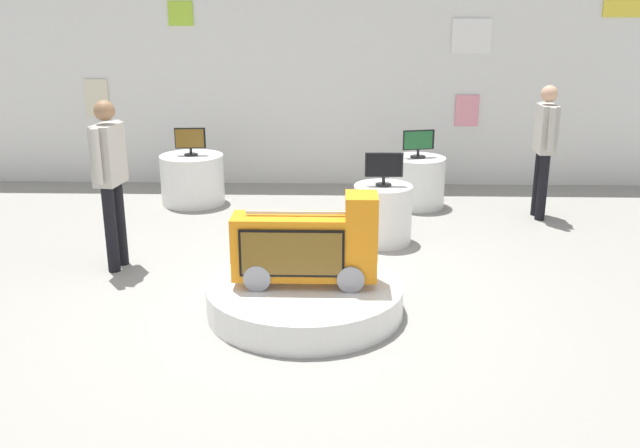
{
  "coord_description": "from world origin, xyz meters",
  "views": [
    {
      "loc": [
        0.34,
        -5.73,
        2.56
      ],
      "look_at": [
        0.17,
        0.28,
        0.64
      ],
      "focal_mm": 38.8,
      "sensor_mm": 36.0,
      "label": 1
    }
  ],
  "objects_px": {
    "display_pedestal_left_rear": "(193,179)",
    "shopper_browsing_near_truck": "(110,172)",
    "main_display_pedestal": "(305,298)",
    "tv_on_right_rear": "(384,167)",
    "novelty_firetruck_tv": "(307,248)",
    "shopper_browsing_rear": "(545,142)",
    "tv_on_center_rear": "(418,142)",
    "display_pedestal_center_rear": "(417,182)",
    "display_pedestal_right_rear": "(383,214)",
    "tv_on_left_rear": "(190,140)"
  },
  "relations": [
    {
      "from": "display_pedestal_left_rear",
      "to": "shopper_browsing_rear",
      "type": "xyz_separation_m",
      "value": [
        4.45,
        -0.53,
        0.63
      ]
    },
    {
      "from": "novelty_firetruck_tv",
      "to": "tv_on_left_rear",
      "type": "relative_size",
      "value": 3.05
    },
    {
      "from": "tv_on_center_rear",
      "to": "shopper_browsing_near_truck",
      "type": "height_order",
      "value": "shopper_browsing_near_truck"
    },
    {
      "from": "display_pedestal_left_rear",
      "to": "tv_on_right_rear",
      "type": "height_order",
      "value": "tv_on_right_rear"
    },
    {
      "from": "main_display_pedestal",
      "to": "shopper_browsing_near_truck",
      "type": "relative_size",
      "value": 1.0
    },
    {
      "from": "main_display_pedestal",
      "to": "tv_on_left_rear",
      "type": "distance_m",
      "value": 3.85
    },
    {
      "from": "main_display_pedestal",
      "to": "display_pedestal_center_rear",
      "type": "bearing_deg",
      "value": 68.61
    },
    {
      "from": "tv_on_center_rear",
      "to": "tv_on_right_rear",
      "type": "distance_m",
      "value": 1.56
    },
    {
      "from": "novelty_firetruck_tv",
      "to": "shopper_browsing_rear",
      "type": "height_order",
      "value": "shopper_browsing_rear"
    },
    {
      "from": "tv_on_center_rear",
      "to": "display_pedestal_right_rear",
      "type": "xyz_separation_m",
      "value": [
        -0.53,
        -1.47,
        -0.52
      ]
    },
    {
      "from": "novelty_firetruck_tv",
      "to": "shopper_browsing_rear",
      "type": "bearing_deg",
      "value": 46.14
    },
    {
      "from": "tv_on_center_rear",
      "to": "shopper_browsing_near_truck",
      "type": "xyz_separation_m",
      "value": [
        -3.25,
        -2.34,
        0.14
      ]
    },
    {
      "from": "tv_on_right_rear",
      "to": "shopper_browsing_near_truck",
      "type": "bearing_deg",
      "value": -162.24
    },
    {
      "from": "main_display_pedestal",
      "to": "tv_on_right_rear",
      "type": "bearing_deg",
      "value": 67.45
    },
    {
      "from": "main_display_pedestal",
      "to": "shopper_browsing_rear",
      "type": "bearing_deg",
      "value": 45.82
    },
    {
      "from": "tv_on_right_rear",
      "to": "display_pedestal_left_rear",
      "type": "bearing_deg",
      "value": 147.96
    },
    {
      "from": "main_display_pedestal",
      "to": "shopper_browsing_near_truck",
      "type": "xyz_separation_m",
      "value": [
        -1.94,
        1.0,
        0.86
      ]
    },
    {
      "from": "tv_on_left_rear",
      "to": "tv_on_center_rear",
      "type": "height_order",
      "value": "tv_on_left_rear"
    },
    {
      "from": "tv_on_center_rear",
      "to": "shopper_browsing_rear",
      "type": "xyz_separation_m",
      "value": [
        1.47,
        -0.48,
        0.11
      ]
    },
    {
      "from": "main_display_pedestal",
      "to": "display_pedestal_right_rear",
      "type": "distance_m",
      "value": 2.04
    },
    {
      "from": "display_pedestal_right_rear",
      "to": "novelty_firetruck_tv",
      "type": "bearing_deg",
      "value": -111.8
    },
    {
      "from": "tv_on_center_rear",
      "to": "shopper_browsing_near_truck",
      "type": "relative_size",
      "value": 0.24
    },
    {
      "from": "tv_on_left_rear",
      "to": "display_pedestal_center_rear",
      "type": "relative_size",
      "value": 0.55
    },
    {
      "from": "display_pedestal_left_rear",
      "to": "shopper_browsing_near_truck",
      "type": "height_order",
      "value": "shopper_browsing_near_truck"
    },
    {
      "from": "display_pedestal_left_rear",
      "to": "shopper_browsing_rear",
      "type": "distance_m",
      "value": 4.52
    },
    {
      "from": "main_display_pedestal",
      "to": "tv_on_left_rear",
      "type": "bearing_deg",
      "value": 116.17
    },
    {
      "from": "display_pedestal_left_rear",
      "to": "display_pedestal_right_rear",
      "type": "xyz_separation_m",
      "value": [
        2.44,
        -1.52,
        0.0
      ]
    },
    {
      "from": "display_pedestal_right_rear",
      "to": "shopper_browsing_rear",
      "type": "xyz_separation_m",
      "value": [
        2.01,
        0.99,
        0.63
      ]
    },
    {
      "from": "display_pedestal_center_rear",
      "to": "tv_on_right_rear",
      "type": "bearing_deg",
      "value": -109.9
    },
    {
      "from": "display_pedestal_right_rear",
      "to": "shopper_browsing_rear",
      "type": "relative_size",
      "value": 0.4
    },
    {
      "from": "tv_on_right_rear",
      "to": "novelty_firetruck_tv",
      "type": "bearing_deg",
      "value": -111.84
    },
    {
      "from": "main_display_pedestal",
      "to": "shopper_browsing_rear",
      "type": "height_order",
      "value": "shopper_browsing_rear"
    },
    {
      "from": "tv_on_center_rear",
      "to": "shopper_browsing_rear",
      "type": "distance_m",
      "value": 1.55
    },
    {
      "from": "display_pedestal_center_rear",
      "to": "tv_on_left_rear",
      "type": "bearing_deg",
      "value": 179.03
    },
    {
      "from": "display_pedestal_left_rear",
      "to": "tv_on_center_rear",
      "type": "distance_m",
      "value": 3.02
    },
    {
      "from": "main_display_pedestal",
      "to": "shopper_browsing_near_truck",
      "type": "bearing_deg",
      "value": 152.86
    },
    {
      "from": "display_pedestal_left_rear",
      "to": "display_pedestal_right_rear",
      "type": "distance_m",
      "value": 2.88
    },
    {
      "from": "main_display_pedestal",
      "to": "display_pedestal_right_rear",
      "type": "bearing_deg",
      "value": 67.49
    },
    {
      "from": "shopper_browsing_rear",
      "to": "display_pedestal_center_rear",
      "type": "bearing_deg",
      "value": 161.94
    },
    {
      "from": "tv_on_left_rear",
      "to": "display_pedestal_right_rear",
      "type": "xyz_separation_m",
      "value": [
        2.44,
        -1.52,
        -0.53
      ]
    },
    {
      "from": "tv_on_center_rear",
      "to": "tv_on_right_rear",
      "type": "xyz_separation_m",
      "value": [
        -0.53,
        -1.47,
        0.01
      ]
    },
    {
      "from": "novelty_firetruck_tv",
      "to": "tv_on_right_rear",
      "type": "bearing_deg",
      "value": 68.16
    },
    {
      "from": "novelty_firetruck_tv",
      "to": "tv_on_left_rear",
      "type": "height_order",
      "value": "novelty_firetruck_tv"
    },
    {
      "from": "display_pedestal_left_rear",
      "to": "shopper_browsing_near_truck",
      "type": "bearing_deg",
      "value": -96.59
    },
    {
      "from": "tv_on_left_rear",
      "to": "display_pedestal_right_rear",
      "type": "distance_m",
      "value": 2.93
    },
    {
      "from": "tv_on_left_rear",
      "to": "tv_on_center_rear",
      "type": "distance_m",
      "value": 2.98
    },
    {
      "from": "novelty_firetruck_tv",
      "to": "display_pedestal_center_rear",
      "type": "distance_m",
      "value": 3.6
    },
    {
      "from": "display_pedestal_right_rear",
      "to": "tv_on_center_rear",
      "type": "bearing_deg",
      "value": 70.04
    },
    {
      "from": "display_pedestal_left_rear",
      "to": "tv_on_left_rear",
      "type": "height_order",
      "value": "tv_on_left_rear"
    },
    {
      "from": "display_pedestal_right_rear",
      "to": "tv_on_right_rear",
      "type": "relative_size",
      "value": 1.57
    }
  ]
}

